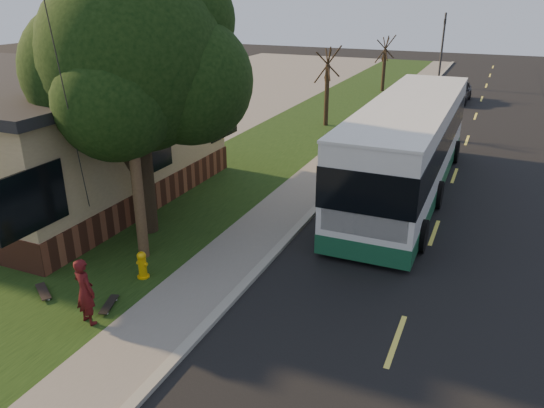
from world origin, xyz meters
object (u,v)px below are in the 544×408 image
Objects in this scene: leafy_tree at (138,63)px; skateboard_main at (109,304)px; utility_pole at (128,94)px; skateboard_spare at (43,292)px; traffic_signal at (442,45)px; distant_car at (457,91)px; bare_tree_far at (384,64)px; bare_tree_near at (327,87)px; skateboarder at (85,291)px; transit_bus at (408,145)px; fire_hydrant at (142,265)px; dumpster at (55,177)px.

skateboard_main is at bearing -67.99° from leafy_tree.
skateboard_spare is (-1.06, -2.66, -4.50)m from utility_pole.
utility_pole is 1.65× the size of traffic_signal.
traffic_signal is 1.32× the size of distant_car.
utility_pole is 29.13m from bare_tree_far.
skateboarder is at bearing -87.16° from bare_tree_near.
bare_tree_near is at bearing -72.60° from skateboarder.
distant_car is (5.42, -1.74, -1.29)m from bare_tree_far.
traffic_signal is at bearing 85.17° from skateboard_main.
traffic_signal is at bearing 75.96° from bare_tree_near.
skateboard_main is 0.21× the size of distant_car.
leafy_tree is 15.66m from bare_tree_near.
transit_bus is at bearing -85.50° from traffic_signal.
leafy_tree is 6.66m from skateboarder.
fire_hydrant is at bearing -59.33° from leafy_tree.
skateboarder reaches higher than skateboard_main.
skateboard_spare is at bearing -92.53° from bare_tree_near.
traffic_signal reaches higher than transit_bus.
skateboard_spare is at bearing -100.48° from distant_car.
dumpster is (-6.70, 5.26, 0.60)m from skateboard_main.
skateboard_main is at bearing -89.09° from bare_tree_far.
transit_bus is (5.05, 9.20, 1.40)m from fire_hydrant.
fire_hydrant is 0.06× the size of transit_bus.
bare_tree_far reaches higher than dumpster.
skateboard_spare is (-1.87, -0.18, 0.00)m from skateboard_main.
leafy_tree is 9.01× the size of skateboard_spare.
utility_pole is at bearing -125.05° from transit_bus.
bare_tree_near is 4.98× the size of skateboard_spare.
fire_hydrant is 28.70m from distant_car.
fire_hydrant is 0.86× the size of skateboard_main.
skateboard_main is 30.15m from distant_car.
traffic_signal is 3.44× the size of skateboarder.
leafy_tree is 27.56m from bare_tree_far.
bare_tree_near is 20.23m from skateboarder.
transit_bus is at bearing 54.95° from utility_pole.
bare_tree_near is at bearing 90.66° from utility_pole.
utility_pole is 5.33m from skateboard_spare.
distant_car is at bearing 77.22° from skateboard_spare.
skateboarder reaches higher than dumpster.
traffic_signal reaches higher than fire_hydrant.
leafy_tree is 26.82m from distant_car.
traffic_signal is at bearing 82.23° from skateboard_spare.
skateboard_main is 8.54m from dumpster.
bare_tree_near is at bearing -117.68° from distant_car.
fire_hydrant is 0.09× the size of leafy_tree.
traffic_signal is (3.10, 34.00, 2.73)m from fire_hydrant.
dumpster reaches higher than skateboard_spare.
dumpster is (-6.70, 5.94, -0.14)m from skateboarder.
bare_tree_near is 5.00× the size of skateboard_main.
utility_pole is 4.98m from skateboarder.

